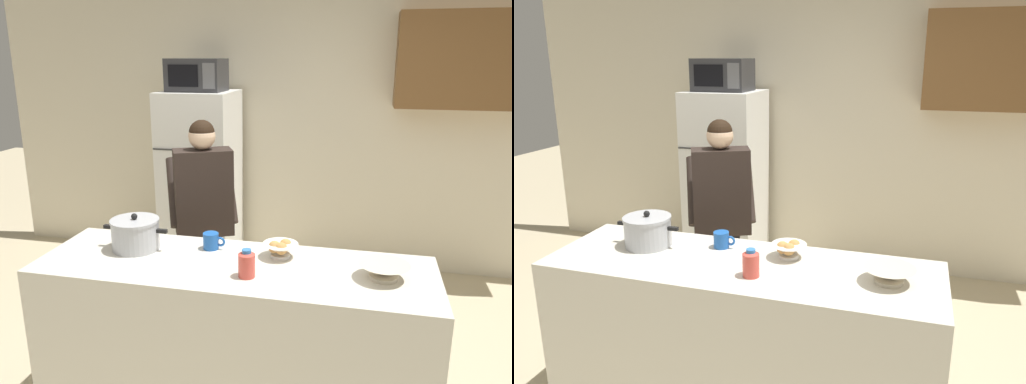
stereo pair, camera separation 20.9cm
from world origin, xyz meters
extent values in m
cube|color=beige|center=(0.00, 2.30, 1.30)|extent=(6.00, 0.12, 2.60)
cube|color=brown|center=(1.60, 2.07, 1.96)|extent=(1.47, 0.34, 0.77)
cube|color=silver|center=(0.00, 0.00, 0.46)|extent=(2.14, 0.68, 0.92)
cube|color=white|center=(-0.82, 1.85, 0.85)|extent=(0.64, 0.64, 1.69)
cube|color=#333333|center=(-0.82, 1.53, 1.22)|extent=(0.63, 0.01, 0.01)
cylinder|color=#B2B2B7|center=(-0.65, 1.50, 0.76)|extent=(0.02, 0.02, 0.76)
cube|color=#2D2D30|center=(-0.82, 1.83, 1.83)|extent=(0.48, 0.36, 0.28)
cube|color=black|center=(-0.88, 1.65, 1.83)|extent=(0.26, 0.01, 0.18)
cube|color=#59595B|center=(-0.65, 1.65, 1.83)|extent=(0.11, 0.01, 0.21)
cylinder|color=black|center=(-0.37, 0.83, 0.38)|extent=(0.11, 0.11, 0.77)
cylinder|color=black|center=(-0.50, 0.77, 0.38)|extent=(0.11, 0.11, 0.77)
cube|color=#2D231E|center=(-0.43, 0.80, 1.07)|extent=(0.45, 0.35, 0.61)
sphere|color=beige|center=(-0.43, 0.80, 1.47)|extent=(0.19, 0.19, 0.19)
sphere|color=black|center=(-0.43, 0.80, 1.49)|extent=(0.18, 0.18, 0.18)
cylinder|color=#2D231E|center=(-0.31, 0.99, 1.05)|extent=(0.23, 0.36, 0.47)
cylinder|color=#2D231E|center=(-0.67, 0.82, 1.05)|extent=(0.23, 0.36, 0.47)
cylinder|color=#ADAFB5|center=(-0.60, 0.08, 1.00)|extent=(0.27, 0.27, 0.16)
cylinder|color=#ADAFB5|center=(-0.60, 0.08, 1.09)|extent=(0.28, 0.28, 0.02)
sphere|color=black|center=(-0.60, 0.08, 1.12)|extent=(0.04, 0.04, 0.04)
cube|color=black|center=(-0.77, 0.08, 1.04)|extent=(0.06, 0.02, 0.02)
cube|color=black|center=(-0.44, 0.08, 1.04)|extent=(0.06, 0.02, 0.02)
cylinder|color=#1E59B2|center=(-0.18, 0.18, 0.97)|extent=(0.09, 0.09, 0.10)
torus|color=#1E59B2|center=(-0.12, 0.18, 0.97)|extent=(0.06, 0.01, 0.06)
cylinder|color=white|center=(0.23, 0.15, 0.93)|extent=(0.11, 0.11, 0.02)
cone|color=white|center=(0.23, 0.15, 0.97)|extent=(0.20, 0.20, 0.06)
sphere|color=tan|center=(0.20, 0.13, 0.98)|extent=(0.07, 0.07, 0.07)
sphere|color=tan|center=(0.26, 0.17, 0.98)|extent=(0.07, 0.07, 0.07)
sphere|color=tan|center=(0.24, 0.11, 0.98)|extent=(0.07, 0.07, 0.07)
cylinder|color=beige|center=(0.78, -0.01, 0.93)|extent=(0.14, 0.14, 0.02)
cone|color=beige|center=(0.78, -0.01, 0.97)|extent=(0.26, 0.26, 0.06)
cylinder|color=#D84C3F|center=(0.11, -0.14, 0.98)|extent=(0.09, 0.09, 0.12)
cone|color=#D84C3F|center=(0.11, -0.14, 1.05)|extent=(0.09, 0.09, 0.02)
cylinder|color=#3372BF|center=(0.11, -0.14, 1.06)|extent=(0.05, 0.05, 0.02)
camera|label=1|loc=(0.66, -2.33, 2.00)|focal=34.27mm
camera|label=2|loc=(0.86, -2.27, 2.00)|focal=34.27mm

